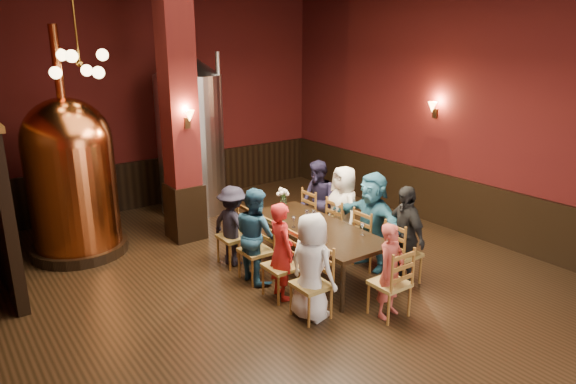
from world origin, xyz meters
TOP-DOWN VIEW (x-y plane):
  - room at (0.00, 0.00)m, footprint 10.00×10.02m
  - wainscot_right at (3.96, 0.00)m, footprint 0.08×9.90m
  - wainscot_back at (0.00, 4.96)m, footprint 7.90×0.08m
  - column at (-0.30, 2.80)m, footprint 0.58×0.58m
  - pendant_cluster at (-1.80, 2.90)m, footprint 0.90×0.90m
  - sconce_wall at (3.90, 0.80)m, footprint 0.20×0.20m
  - sconce_column at (-0.30, 2.50)m, footprint 0.20×0.20m
  - dining_table at (0.66, 0.30)m, footprint 1.02×2.41m
  - chair_0 at (-0.19, -0.69)m, footprint 0.46×0.46m
  - person_0 at (-0.19, -0.69)m, footprint 0.57×0.76m
  - chair_1 at (-0.19, -0.02)m, footprint 0.46×0.46m
  - person_1 at (-0.19, -0.02)m, footprint 0.39×0.54m
  - chair_2 at (-0.18, 0.64)m, footprint 0.46×0.46m
  - person_2 at (-0.18, 0.64)m, footprint 0.35×0.70m
  - chair_3 at (-0.18, 1.31)m, footprint 0.46×0.46m
  - person_3 at (-0.18, 1.31)m, footprint 0.66×0.92m
  - chair_4 at (1.51, -0.71)m, footprint 0.46×0.46m
  - person_4 at (1.51, -0.71)m, footprint 0.56×0.93m
  - chair_5 at (1.51, -0.04)m, footprint 0.46×0.46m
  - person_5 at (1.51, -0.04)m, footprint 0.45×1.42m
  - chair_6 at (1.52, 0.62)m, footprint 0.46×0.46m
  - person_6 at (1.52, 0.62)m, footprint 0.60×0.80m
  - chair_7 at (1.52, 1.29)m, footprint 0.46×0.46m
  - person_7 at (1.52, 1.29)m, footprint 0.47×0.76m
  - chair_8 at (0.65, -1.25)m, footprint 0.46×0.46m
  - person_8 at (0.65, -1.25)m, footprint 0.51×0.38m
  - copper_kettle at (-2.04, 3.23)m, footprint 1.55×1.55m
  - steel_vessel at (0.52, 4.15)m, footprint 1.67×1.67m
  - rose_vase at (0.78, 1.29)m, footprint 0.21×0.21m
  - wine_glass_0 at (0.39, -0.05)m, footprint 0.07×0.07m
  - wine_glass_1 at (0.72, 0.58)m, footprint 0.07×0.07m
  - wine_glass_2 at (0.39, 0.47)m, footprint 0.07×0.07m
  - wine_glass_3 at (1.00, -0.36)m, footprint 0.07×0.07m
  - wine_glass_4 at (0.53, 0.93)m, footprint 0.07×0.07m
  - wine_glass_5 at (0.80, 0.50)m, footprint 0.07×0.07m
  - wine_glass_6 at (0.66, 0.46)m, footprint 0.07×0.07m

SIDE VIEW (x-z plane):
  - chair_0 at x=-0.19m, z-range 0.00..0.92m
  - chair_1 at x=-0.19m, z-range 0.00..0.92m
  - chair_2 at x=-0.18m, z-range 0.00..0.92m
  - chair_3 at x=-0.18m, z-range 0.00..0.92m
  - chair_4 at x=1.51m, z-range 0.00..0.92m
  - chair_5 at x=1.51m, z-range 0.00..0.92m
  - chair_6 at x=1.52m, z-range 0.00..0.92m
  - chair_7 at x=1.52m, z-range 0.00..0.92m
  - chair_8 at x=0.65m, z-range 0.00..0.92m
  - wainscot_right at x=3.96m, z-range 0.00..1.00m
  - wainscot_back at x=0.00m, z-range 0.00..1.00m
  - person_8 at x=0.65m, z-range 0.00..1.26m
  - person_3 at x=-0.18m, z-range 0.00..1.29m
  - dining_table at x=0.66m, z-range 0.31..1.06m
  - person_1 at x=-0.19m, z-range 0.00..1.38m
  - person_0 at x=-0.19m, z-range 0.00..1.41m
  - person_2 at x=-0.18m, z-range 0.00..1.42m
  - person_7 at x=1.52m, z-range 0.00..1.45m
  - person_4 at x=1.51m, z-range 0.00..1.48m
  - person_6 at x=1.52m, z-range 0.00..1.49m
  - person_5 at x=1.51m, z-range 0.00..1.54m
  - wine_glass_0 at x=0.39m, z-range 0.75..0.92m
  - wine_glass_1 at x=0.72m, z-range 0.75..0.92m
  - wine_glass_2 at x=0.39m, z-range 0.75..0.92m
  - wine_glass_3 at x=1.00m, z-range 0.75..0.92m
  - wine_glass_4 at x=0.53m, z-range 0.75..0.92m
  - wine_glass_5 at x=0.80m, z-range 0.75..0.92m
  - wine_glass_6 at x=0.66m, z-range 0.75..0.92m
  - rose_vase at x=0.78m, z-range 0.81..1.16m
  - copper_kettle at x=-2.04m, z-range -0.50..3.17m
  - steel_vessel at x=0.52m, z-range 0.00..3.22m
  - sconce_wall at x=3.90m, z-range 2.02..2.38m
  - sconce_column at x=-0.30m, z-range 2.02..2.38m
  - room at x=0.00m, z-range 0.00..4.50m
  - column at x=-0.30m, z-range 0.00..4.50m
  - pendant_cluster at x=-1.80m, z-range 2.25..3.95m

